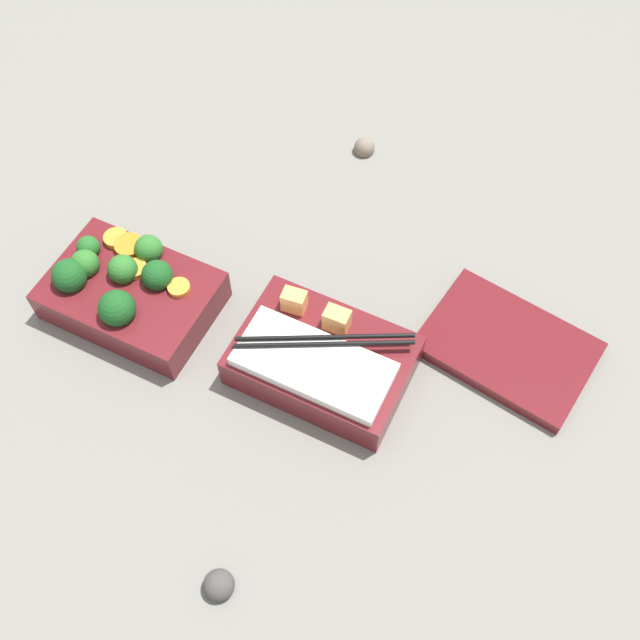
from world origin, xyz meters
TOP-DOWN VIEW (x-y plane):
  - ground_plane at (0.00, 0.00)m, footprint 3.00×3.00m
  - bento_tray_vegetable at (-0.13, -0.02)m, footprint 0.19×0.13m
  - bento_tray_rice at (0.11, 0.00)m, footprint 0.19×0.13m
  - bento_lid at (0.29, 0.11)m, footprint 0.20×0.15m
  - pebble_0 at (0.13, -0.26)m, footprint 0.03×0.03m
  - pebble_1 at (0.02, 0.33)m, footprint 0.03×0.03m

SIDE VIEW (x-z plane):
  - ground_plane at x=0.00m, z-range 0.00..0.00m
  - pebble_1 at x=0.02m, z-range -0.01..0.02m
  - pebble_0 at x=0.13m, z-range -0.01..0.02m
  - bento_lid at x=0.29m, z-range 0.00..0.02m
  - bento_tray_rice at x=0.11m, z-range -0.01..0.06m
  - bento_tray_vegetable at x=-0.13m, z-range -0.01..0.07m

